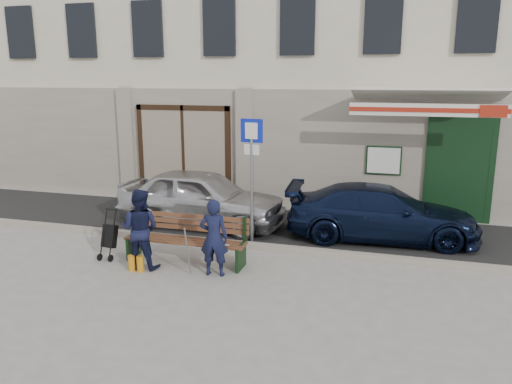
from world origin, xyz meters
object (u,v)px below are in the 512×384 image
at_px(woman, 140,229).
at_px(car_silver, 202,198).
at_px(stroller, 109,237).
at_px(car_navy, 382,213).
at_px(bench, 183,240).
at_px(parking_sign, 252,161).
at_px(man, 214,238).

bearing_deg(woman, car_silver, -93.68).
relative_size(car_silver, stroller, 4.15).
height_order(car_navy, bench, car_navy).
distance_m(car_silver, stroller, 2.75).
distance_m(car_navy, stroller, 5.79).
xyz_separation_m(car_navy, parking_sign, (-2.69, -0.97, 1.19)).
relative_size(bench, stroller, 2.46).
distance_m(car_navy, parking_sign, 3.10).
height_order(bench, woman, woman).
relative_size(car_silver, bench, 1.69).
relative_size(man, stroller, 1.46).
bearing_deg(bench, woman, -144.49).
xyz_separation_m(car_silver, man, (1.39, -2.82, 0.02)).
xyz_separation_m(car_navy, bench, (-3.60, -2.53, -0.14)).
xyz_separation_m(parking_sign, bench, (-0.91, -1.55, -1.33)).
bearing_deg(man, car_silver, -69.95).
height_order(woman, stroller, woman).
height_order(car_navy, man, man).
distance_m(parking_sign, bench, 2.24).
bearing_deg(woman, parking_sign, -130.31).
xyz_separation_m(car_silver, woman, (-0.06, -2.86, 0.07)).
relative_size(car_silver, car_navy, 0.98).
relative_size(car_silver, parking_sign, 1.51).
distance_m(parking_sign, man, 2.26).
relative_size(car_silver, man, 2.85).
height_order(car_silver, parking_sign, parking_sign).
relative_size(bench, man, 1.69).
relative_size(parking_sign, stroller, 2.74).
bearing_deg(man, parking_sign, -99.58).
bearing_deg(parking_sign, man, -85.55).
distance_m(man, stroller, 2.33).
height_order(parking_sign, bench, parking_sign).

